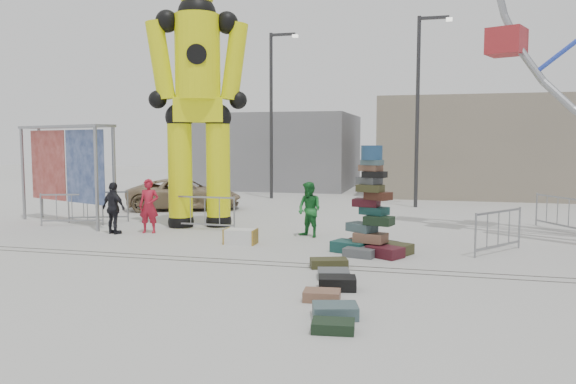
% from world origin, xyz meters
% --- Properties ---
extents(ground, '(90.00, 90.00, 0.00)m').
position_xyz_m(ground, '(0.00, 0.00, 0.00)').
color(ground, '#9E9E99').
rests_on(ground, ground).
extents(track_line_near, '(40.00, 0.04, 0.01)m').
position_xyz_m(track_line_near, '(0.00, 0.60, 0.00)').
color(track_line_near, '#47443F').
rests_on(track_line_near, ground).
extents(track_line_far, '(40.00, 0.04, 0.01)m').
position_xyz_m(track_line_far, '(0.00, 1.00, 0.00)').
color(track_line_far, '#47443F').
rests_on(track_line_far, ground).
extents(building_right, '(12.00, 8.00, 5.00)m').
position_xyz_m(building_right, '(7.00, 20.00, 2.50)').
color(building_right, gray).
rests_on(building_right, ground).
extents(building_left, '(10.00, 8.00, 4.40)m').
position_xyz_m(building_left, '(-6.00, 22.00, 2.20)').
color(building_left, gray).
rests_on(building_left, ground).
extents(lamp_post_right, '(1.41, 0.25, 8.00)m').
position_xyz_m(lamp_post_right, '(3.09, 13.00, 4.48)').
color(lamp_post_right, '#2D2D30').
rests_on(lamp_post_right, ground).
extents(lamp_post_left, '(1.41, 0.25, 8.00)m').
position_xyz_m(lamp_post_left, '(-3.91, 15.00, 4.48)').
color(lamp_post_left, '#2D2D30').
rests_on(lamp_post_left, ground).
extents(suitcase_tower, '(2.14, 1.77, 2.72)m').
position_xyz_m(suitcase_tower, '(2.20, 2.60, 0.76)').
color(suitcase_tower, '#174743').
rests_on(suitcase_tower, ground).
extents(crash_test_dummy, '(3.27, 1.73, 8.35)m').
position_xyz_m(crash_test_dummy, '(-3.76, 5.63, 4.40)').
color(crash_test_dummy, black).
rests_on(crash_test_dummy, ground).
extents(banner_scaffold, '(4.58, 2.47, 3.35)m').
position_xyz_m(banner_scaffold, '(-8.42, 5.10, 2.52)').
color(banner_scaffold, gray).
rests_on(banner_scaffold, ground).
extents(steamer_trunk, '(0.87, 0.51, 0.41)m').
position_xyz_m(steamer_trunk, '(-1.42, 3.00, 0.20)').
color(steamer_trunk, silver).
rests_on(steamer_trunk, ground).
extents(row_case_0, '(0.92, 0.68, 0.20)m').
position_xyz_m(row_case_0, '(1.45, 0.75, 0.10)').
color(row_case_0, '#39381C').
rests_on(row_case_0, ground).
extents(row_case_1, '(0.76, 0.70, 0.17)m').
position_xyz_m(row_case_1, '(1.72, -0.17, 0.09)').
color(row_case_1, '#53575A').
rests_on(row_case_1, ground).
extents(row_case_2, '(0.79, 0.61, 0.25)m').
position_xyz_m(row_case_2, '(1.94, -1.06, 0.13)').
color(row_case_2, black).
rests_on(row_case_2, ground).
extents(row_case_3, '(0.68, 0.51, 0.19)m').
position_xyz_m(row_case_3, '(1.79, -1.86, 0.09)').
color(row_case_3, brown).
rests_on(row_case_3, ground).
extents(row_case_4, '(0.83, 0.69, 0.22)m').
position_xyz_m(row_case_4, '(2.18, -2.74, 0.11)').
color(row_case_4, '#425A5F').
rests_on(row_case_4, ground).
extents(row_case_5, '(0.68, 0.50, 0.17)m').
position_xyz_m(row_case_5, '(2.27, -3.42, 0.08)').
color(row_case_5, black).
rests_on(row_case_5, ground).
extents(barricade_dummy_a, '(1.92, 0.75, 1.10)m').
position_xyz_m(barricade_dummy_a, '(-7.97, 4.73, 0.55)').
color(barricade_dummy_a, gray).
rests_on(barricade_dummy_a, ground).
extents(barricade_dummy_b, '(1.90, 0.83, 1.10)m').
position_xyz_m(barricade_dummy_b, '(-7.59, 5.68, 0.55)').
color(barricade_dummy_b, gray).
rests_on(barricade_dummy_b, ground).
extents(barricade_dummy_c, '(2.00, 0.16, 1.10)m').
position_xyz_m(barricade_dummy_c, '(-3.33, 5.02, 0.55)').
color(barricade_dummy_c, gray).
rests_on(barricade_dummy_c, ground).
extents(barricade_wheel_front, '(1.29, 1.65, 1.10)m').
position_xyz_m(barricade_wheel_front, '(5.31, 3.46, 0.55)').
color(barricade_wheel_front, gray).
rests_on(barricade_wheel_front, ground).
extents(barricade_wheel_back, '(1.03, 1.81, 1.10)m').
position_xyz_m(barricade_wheel_back, '(7.55, 7.80, 0.55)').
color(barricade_wheel_back, gray).
rests_on(barricade_wheel_back, ground).
extents(pedestrian_red, '(0.67, 0.50, 1.67)m').
position_xyz_m(pedestrian_red, '(-4.77, 4.07, 0.84)').
color(pedestrian_red, '#A7172B').
rests_on(pedestrian_red, ground).
extents(pedestrian_green, '(1.00, 0.93, 1.63)m').
position_xyz_m(pedestrian_green, '(0.18, 4.56, 0.82)').
color(pedestrian_green, '#1C702B').
rests_on(pedestrian_green, ground).
extents(pedestrian_black, '(1.00, 0.66, 1.59)m').
position_xyz_m(pedestrian_black, '(-5.71, 3.62, 0.79)').
color(pedestrian_black, black).
rests_on(pedestrian_black, ground).
extents(parked_suv, '(5.08, 3.57, 1.29)m').
position_xyz_m(parked_suv, '(-6.26, 9.83, 0.64)').
color(parked_suv, '#907A5D').
rests_on(parked_suv, ground).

